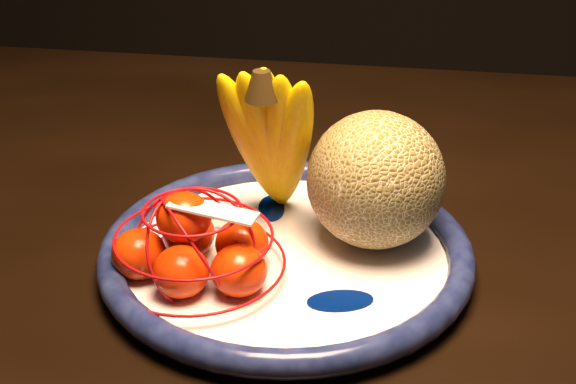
% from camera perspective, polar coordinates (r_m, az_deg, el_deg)
% --- Properties ---
extents(dining_table, '(1.43, 0.86, 0.72)m').
position_cam_1_polar(dining_table, '(0.87, 1.41, -4.95)').
color(dining_table, black).
rests_on(dining_table, ground).
extents(fruit_bowl, '(0.33, 0.33, 0.03)m').
position_cam_1_polar(fruit_bowl, '(0.72, -0.13, -4.37)').
color(fruit_bowl, white).
rests_on(fruit_bowl, dining_table).
extents(cantaloupe, '(0.12, 0.12, 0.12)m').
position_cam_1_polar(cantaloupe, '(0.71, 6.26, 0.86)').
color(cantaloupe, olive).
rests_on(cantaloupe, fruit_bowl).
extents(banana_bunch, '(0.12, 0.11, 0.17)m').
position_cam_1_polar(banana_bunch, '(0.73, -1.11, 4.06)').
color(banana_bunch, '#F8D200').
rests_on(banana_bunch, fruit_bowl).
extents(mandarin_bag, '(0.19, 0.19, 0.10)m').
position_cam_1_polar(mandarin_bag, '(0.68, -6.62, -3.96)').
color(mandarin_bag, '#EC2900').
rests_on(mandarin_bag, fruit_bowl).
extents(price_tag, '(0.07, 0.03, 0.01)m').
position_cam_1_polar(price_tag, '(0.65, -5.35, -1.29)').
color(price_tag, white).
rests_on(price_tag, mandarin_bag).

